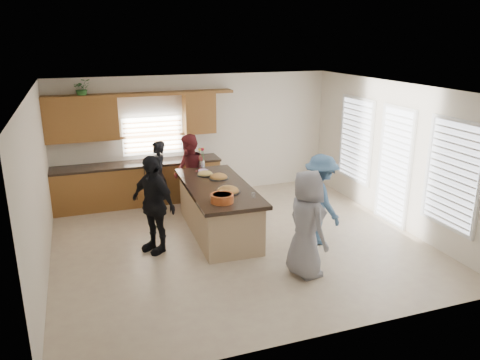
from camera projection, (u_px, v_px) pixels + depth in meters
name	position (u px, v px, depth m)	size (l,w,h in m)	color
floor	(238.00, 242.00, 8.61)	(6.50, 6.50, 0.00)	beige
room_shell	(238.00, 141.00, 8.04)	(6.52, 6.02, 2.81)	silver
back_cabinetry	(135.00, 164.00, 10.33)	(4.08, 0.66, 2.46)	olive
right_wall_glazing	(396.00, 159.00, 9.11)	(0.06, 4.00, 2.25)	white
island	(218.00, 210.00, 8.91)	(1.24, 2.74, 0.95)	tan
platter_front	(228.00, 191.00, 8.36)	(0.44, 0.44, 0.18)	black
platter_mid	(219.00, 177.00, 9.16)	(0.38, 0.38, 0.15)	black
platter_back	(205.00, 174.00, 9.38)	(0.33, 0.33, 0.13)	black
salad_bowl	(222.00, 198.00, 7.86)	(0.39, 0.39, 0.14)	#C15323
clear_cup	(253.00, 195.00, 8.11)	(0.07, 0.07, 0.09)	white
plate_stack	(203.00, 171.00, 9.57)	(0.20, 0.20, 0.05)	#AA87C4
flower_vase	(202.00, 158.00, 9.83)	(0.14, 0.14, 0.44)	silver
potted_plant	(82.00, 88.00, 9.60)	(0.35, 0.30, 0.39)	#2F6B2A
woman_left_back	(159.00, 176.00, 9.95)	(0.56, 0.37, 1.53)	black
woman_left_mid	(190.00, 173.00, 9.99)	(0.80, 0.63, 1.65)	maroon
woman_left_front	(153.00, 204.00, 8.03)	(1.02, 0.42, 1.73)	black
woman_right_back	(320.00, 200.00, 8.37)	(1.07, 0.61, 1.66)	#3D6187
woman_right_front	(307.00, 224.00, 7.21)	(0.84, 0.55, 1.72)	gray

